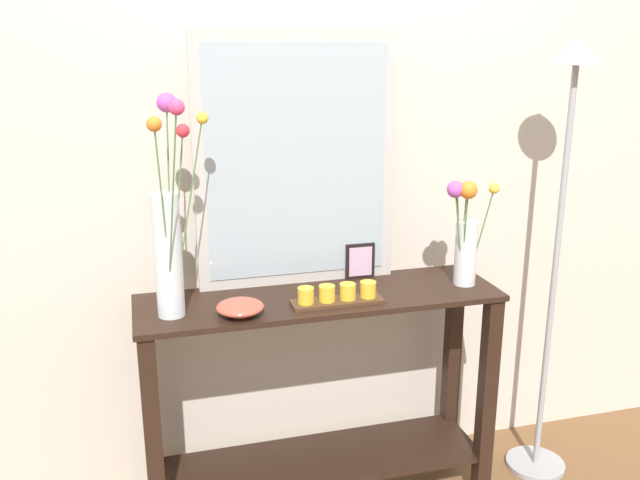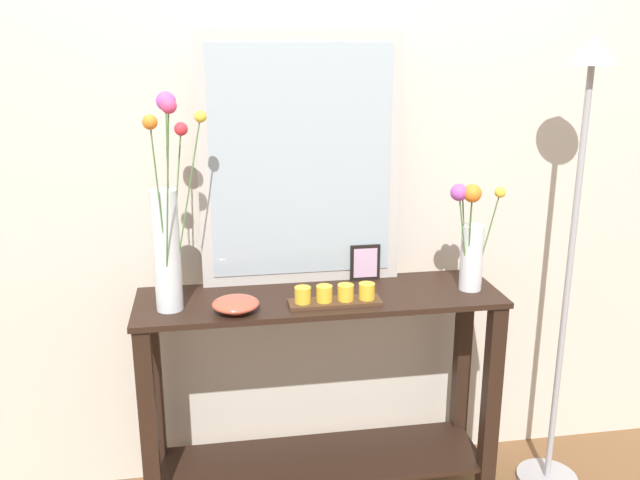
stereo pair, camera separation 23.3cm
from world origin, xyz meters
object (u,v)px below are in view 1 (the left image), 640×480
object	(u,v)px
candle_tray	(337,295)
decorative_bowl	(240,307)
console_table	(320,384)
picture_frame_small	(360,261)
tall_vase_left	(169,236)
mirror_leaning	(297,162)
vase_right	(466,234)
floor_lamp	(563,193)

from	to	relation	value
candle_tray	decorative_bowl	world-z (taller)	candle_tray
console_table	picture_frame_small	xyz separation A→B (m)	(0.19, 0.13, 0.42)
tall_vase_left	decorative_bowl	world-z (taller)	tall_vase_left
mirror_leaning	tall_vase_left	xyz separation A→B (m)	(-0.47, -0.20, -0.18)
console_table	picture_frame_small	bearing A→B (deg)	34.81
console_table	picture_frame_small	world-z (taller)	picture_frame_small
vase_right	candle_tray	world-z (taller)	vase_right
mirror_leaning	decorative_bowl	size ratio (longest dim) A/B	5.74
tall_vase_left	vase_right	size ratio (longest dim) A/B	1.78
candle_tray	picture_frame_small	distance (m)	0.28
console_table	floor_lamp	size ratio (longest dim) A/B	0.74
tall_vase_left	mirror_leaning	bearing A→B (deg)	23.59
console_table	tall_vase_left	bearing A→B (deg)	-174.41
console_table	picture_frame_small	distance (m)	0.48
candle_tray	floor_lamp	size ratio (longest dim) A/B	0.18
picture_frame_small	floor_lamp	world-z (taller)	floor_lamp
console_table	vase_right	size ratio (longest dim) A/B	3.22
candle_tray	mirror_leaning	bearing A→B (deg)	108.05
console_table	tall_vase_left	xyz separation A→B (m)	(-0.51, -0.05, 0.62)
console_table	vase_right	world-z (taller)	vase_right
vase_right	decorative_bowl	bearing A→B (deg)	-175.34
mirror_leaning	floor_lamp	world-z (taller)	mirror_leaning
console_table	mirror_leaning	size ratio (longest dim) A/B	1.43
tall_vase_left	candle_tray	bearing A→B (deg)	-4.06
tall_vase_left	floor_lamp	xyz separation A→B (m)	(1.44, 0.03, 0.05)
candle_tray	floor_lamp	xyz separation A→B (m)	(0.90, 0.07, 0.29)
tall_vase_left	picture_frame_small	world-z (taller)	tall_vase_left
console_table	decorative_bowl	xyz separation A→B (m)	(-0.30, -0.11, 0.38)
candle_tray	picture_frame_small	bearing A→B (deg)	54.95
mirror_leaning	candle_tray	xyz separation A→B (m)	(0.08, -0.24, -0.42)
decorative_bowl	mirror_leaning	bearing A→B (deg)	45.46
mirror_leaning	picture_frame_small	bearing A→B (deg)	-4.81
vase_right	picture_frame_small	size ratio (longest dim) A/B	2.95
picture_frame_small	floor_lamp	xyz separation A→B (m)	(0.74, -0.16, 0.25)
candle_tray	vase_right	bearing A→B (deg)	5.63
vase_right	floor_lamp	xyz separation A→B (m)	(0.40, 0.02, 0.12)
vase_right	decorative_bowl	world-z (taller)	vase_right
picture_frame_small	vase_right	bearing A→B (deg)	-27.22
mirror_leaning	tall_vase_left	distance (m)	0.54
mirror_leaning	tall_vase_left	bearing A→B (deg)	-156.41
picture_frame_small	mirror_leaning	bearing A→B (deg)	175.19
tall_vase_left	candle_tray	xyz separation A→B (m)	(0.55, -0.04, -0.24)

